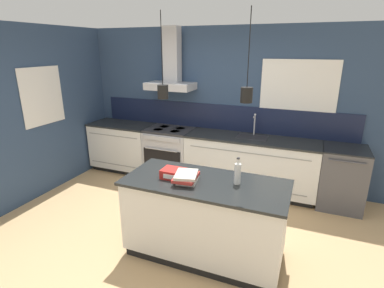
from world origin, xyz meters
TOP-DOWN VIEW (x-y plane):
  - ground_plane at (0.00, 0.00)m, footprint 16.00×16.00m
  - wall_back at (-0.04, 2.00)m, footprint 5.60×2.27m
  - wall_left at (-2.43, 0.70)m, footprint 0.08×3.80m
  - counter_run_left at (-1.78, 1.69)m, footprint 1.19×0.64m
  - counter_run_sink at (0.65, 1.69)m, footprint 2.10×0.64m
  - oven_range at (-0.79, 1.69)m, footprint 0.80×0.66m
  - dishwasher at (1.99, 1.69)m, footprint 0.61×0.65m
  - kitchen_island at (0.51, -0.10)m, footprint 1.75×0.79m
  - bottle_on_island at (0.84, -0.03)m, footprint 0.07×0.07m
  - book_stack at (0.33, -0.18)m, footprint 0.28×0.34m
  - red_supply_box at (0.16, -0.14)m, footprint 0.26×0.20m

SIDE VIEW (x-z plane):
  - ground_plane at x=0.00m, z-range 0.00..0.00m
  - oven_range at x=-0.79m, z-range 0.00..0.91m
  - dishwasher at x=1.99m, z-range 0.00..0.91m
  - kitchen_island at x=0.51m, z-range 0.00..0.91m
  - counter_run_left at x=-1.78m, z-range 0.01..0.92m
  - counter_run_sink at x=0.65m, z-range -0.17..1.09m
  - red_supply_box at x=0.16m, z-range 0.91..1.01m
  - book_stack at x=0.33m, z-range 0.91..1.02m
  - bottle_on_island at x=0.84m, z-range 0.88..1.17m
  - wall_left at x=-2.43m, z-range 0.00..2.60m
  - wall_back at x=-0.04m, z-range 0.06..2.66m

